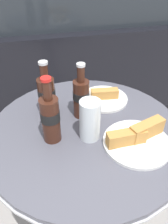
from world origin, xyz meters
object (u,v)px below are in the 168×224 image
at_px(cola_bottle_left, 50,117).
at_px(lunch_plate_far, 104,97).
at_px(cola_bottle_right, 47,94).
at_px(parked_car, 73,31).
at_px(cola_bottle_center, 81,96).
at_px(lunch_plate_near, 137,138).
at_px(bistro_table, 86,158).
at_px(drinking_glass, 91,122).

xyz_separation_m(cola_bottle_left, lunch_plate_far, (0.27, 0.20, -0.09)).
bearing_deg(cola_bottle_right, parked_car, 74.65).
xyz_separation_m(cola_bottle_center, parked_car, (0.27, 1.52, -0.21)).
distance_m(lunch_plate_near, parked_car, 1.74).
bearing_deg(bistro_table, cola_bottle_left, -168.55).
bearing_deg(cola_bottle_center, lunch_plate_near, -53.42).
distance_m(cola_bottle_right, drinking_glass, 0.23).
distance_m(lunch_plate_near, lunch_plate_far, 0.30).
distance_m(drinking_glass, parked_car, 1.69).
xyz_separation_m(cola_bottle_center, drinking_glass, (0.00, -0.14, -0.02)).
bearing_deg(cola_bottle_center, cola_bottle_right, 159.85).
xyz_separation_m(lunch_plate_near, parked_car, (0.11, 1.73, -0.14)).
relative_size(cola_bottle_left, lunch_plate_far, 1.17).
height_order(cola_bottle_center, drinking_glass, cola_bottle_center).
xyz_separation_m(drinking_glass, lunch_plate_far, (0.13, 0.22, -0.06)).
bearing_deg(lunch_plate_far, drinking_glass, -119.48).
relative_size(bistro_table, drinking_glass, 4.96).
bearing_deg(lunch_plate_near, drinking_glass, 154.82).
bearing_deg(parked_car, lunch_plate_near, -93.75).
xyz_separation_m(bistro_table, cola_bottle_right, (-0.13, 0.14, 0.27)).
bearing_deg(cola_bottle_left, bistro_table, 11.45).
xyz_separation_m(cola_bottle_right, cola_bottle_center, (0.13, -0.05, -0.00)).
bearing_deg(lunch_plate_near, bistro_table, 141.95).
relative_size(bistro_table, lunch_plate_near, 3.20).
relative_size(drinking_glass, parked_car, 0.04).
bearing_deg(drinking_glass, bistro_table, 92.78).
bearing_deg(lunch_plate_near, lunch_plate_far, 95.52).
relative_size(cola_bottle_left, drinking_glass, 1.61).
height_order(lunch_plate_near, lunch_plate_far, lunch_plate_near).
xyz_separation_m(bistro_table, parked_car, (0.27, 1.61, 0.07)).
bearing_deg(parked_car, cola_bottle_left, -104.01).
bearing_deg(parked_car, cola_bottle_right, -105.35).
height_order(cola_bottle_center, lunch_plate_near, cola_bottle_center).
xyz_separation_m(cola_bottle_right, lunch_plate_near, (0.29, -0.26, -0.07)).
distance_m(cola_bottle_left, cola_bottle_right, 0.16).
relative_size(bistro_table, cola_bottle_left, 3.08).
bearing_deg(cola_bottle_left, cola_bottle_right, 88.60).
bearing_deg(lunch_plate_far, cola_bottle_left, -142.87).
distance_m(drinking_glass, lunch_plate_near, 0.18).
xyz_separation_m(drinking_glass, lunch_plate_near, (0.16, -0.07, -0.05)).
distance_m(cola_bottle_left, drinking_glass, 0.14).
height_order(bistro_table, drinking_glass, drinking_glass).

